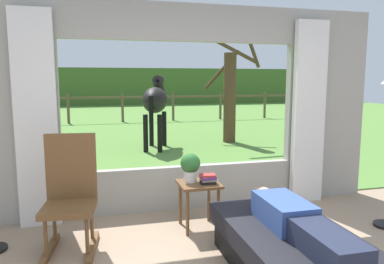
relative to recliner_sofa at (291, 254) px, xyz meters
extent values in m
cube|color=#9E998E|center=(-2.48, 1.92, 1.06)|extent=(1.15, 0.12, 2.55)
cube|color=#9E998E|center=(1.57, 1.92, 1.06)|extent=(1.15, 0.12, 2.55)
cube|color=#9E998E|center=(-0.46, 1.92, 0.06)|extent=(2.90, 0.12, 0.55)
cube|color=#9E998E|center=(-0.46, 1.92, 2.11)|extent=(2.90, 0.12, 0.45)
cube|color=silver|center=(-2.15, 1.78, 0.98)|extent=(0.44, 0.10, 2.40)
cube|color=silver|center=(1.23, 1.78, 0.98)|extent=(0.44, 0.10, 2.40)
cube|color=#568438|center=(-0.46, 12.82, -0.21)|extent=(36.00, 21.68, 0.02)
cube|color=#406128|center=(-0.46, 22.66, 0.98)|extent=(36.00, 2.00, 2.40)
cube|color=black|center=(0.00, 0.00, 0.11)|extent=(0.92, 1.71, 0.18)
cube|color=#334C8C|center=(0.00, 0.15, 0.31)|extent=(0.35, 0.60, 0.22)
cube|color=#1E2338|center=(0.00, -0.45, 0.29)|extent=(0.29, 0.68, 0.18)
sphere|color=tan|center=(0.00, 0.54, 0.31)|extent=(0.20, 0.20, 0.20)
cube|color=brown|center=(-1.79, 0.97, 0.22)|extent=(0.53, 0.53, 0.06)
cube|color=brown|center=(-1.77, 1.17, 0.56)|extent=(0.48, 0.11, 0.68)
cube|color=brown|center=(-1.99, 0.99, -0.19)|extent=(0.14, 0.68, 0.06)
cube|color=brown|center=(-1.59, 0.94, -0.19)|extent=(0.14, 0.68, 0.06)
cylinder|color=brown|center=(-1.99, 0.81, 0.02)|extent=(0.04, 0.04, 0.38)
cylinder|color=brown|center=(-1.63, 0.77, 0.02)|extent=(0.04, 0.04, 0.38)
cylinder|color=brown|center=(-1.95, 1.17, 0.02)|extent=(0.04, 0.04, 0.38)
cylinder|color=brown|center=(-1.59, 1.12, 0.02)|extent=(0.04, 0.04, 0.38)
cube|color=brown|center=(-0.44, 1.23, 0.29)|extent=(0.44, 0.44, 0.03)
cylinder|color=brown|center=(-0.61, 1.06, 0.03)|extent=(0.04, 0.04, 0.49)
cylinder|color=brown|center=(-0.27, 1.06, 0.03)|extent=(0.04, 0.04, 0.49)
cylinder|color=brown|center=(-0.61, 1.40, 0.03)|extent=(0.04, 0.04, 0.49)
cylinder|color=brown|center=(-0.27, 1.40, 0.03)|extent=(0.04, 0.04, 0.49)
cylinder|color=silver|center=(-0.52, 1.29, 0.36)|extent=(0.14, 0.14, 0.12)
sphere|color=#2D6B2D|center=(-0.52, 1.29, 0.51)|extent=(0.22, 0.22, 0.22)
cube|color=black|center=(-0.36, 1.16, 0.32)|extent=(0.18, 0.14, 0.03)
cube|color=beige|center=(-0.34, 1.16, 0.34)|extent=(0.17, 0.12, 0.02)
cube|color=#59336B|center=(-0.36, 1.16, 0.37)|extent=(0.16, 0.15, 0.03)
cube|color=#B22D28|center=(-0.36, 1.16, 0.39)|extent=(0.18, 0.14, 0.02)
ellipsoid|color=black|center=(-0.15, 6.02, 0.95)|extent=(0.91, 1.35, 0.60)
cylinder|color=black|center=(0.06, 6.67, 1.26)|extent=(0.43, 0.65, 0.53)
ellipsoid|color=black|center=(0.13, 6.90, 1.41)|extent=(0.33, 0.52, 0.24)
cube|color=black|center=(0.03, 6.59, 1.29)|extent=(0.20, 0.43, 0.32)
cylinder|color=black|center=(-0.33, 5.45, 0.80)|extent=(0.13, 0.13, 0.55)
cylinder|color=black|center=(-0.17, 6.47, 0.23)|extent=(0.11, 0.11, 0.85)
cylinder|color=black|center=(0.13, 6.37, 0.23)|extent=(0.11, 0.11, 0.85)
cylinder|color=black|center=(-0.43, 5.67, 0.23)|extent=(0.11, 0.11, 0.85)
cylinder|color=black|center=(-0.12, 5.57, 0.23)|extent=(0.11, 0.11, 0.85)
cylinder|color=#4C3823|center=(1.89, 6.51, 0.95)|extent=(0.32, 0.32, 2.30)
cylinder|color=#47331E|center=(1.84, 6.99, 1.70)|extent=(1.03, 0.18, 1.07)
cylinder|color=#47331E|center=(1.76, 6.05, 2.15)|extent=(1.21, 0.42, 0.70)
cylinder|color=#47331E|center=(2.30, 6.14, 2.24)|extent=(0.94, 1.04, 1.02)
cylinder|color=brown|center=(-4.46, 11.99, 0.35)|extent=(0.10, 0.10, 1.10)
cylinder|color=brown|center=(-2.46, 11.99, 0.35)|extent=(0.10, 0.10, 1.10)
cylinder|color=brown|center=(-0.46, 11.99, 0.35)|extent=(0.10, 0.10, 1.10)
cylinder|color=brown|center=(1.54, 11.99, 0.35)|extent=(0.10, 0.10, 1.10)
cylinder|color=brown|center=(3.54, 11.99, 0.35)|extent=(0.10, 0.10, 1.10)
cylinder|color=brown|center=(5.54, 11.99, 0.35)|extent=(0.10, 0.10, 1.10)
cylinder|color=brown|center=(7.54, 11.99, 0.35)|extent=(0.10, 0.10, 1.10)
cube|color=brown|center=(-0.46, 11.99, 0.75)|extent=(16.00, 0.06, 0.08)
camera|label=1|loc=(-1.53, -2.59, 1.42)|focal=34.81mm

